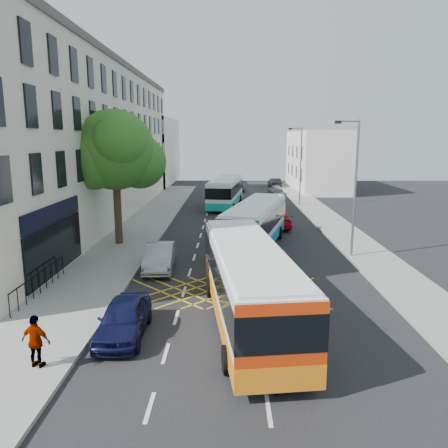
{
  "coord_description": "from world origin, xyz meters",
  "views": [
    {
      "loc": [
        -1.06,
        -13.53,
        7.15
      ],
      "look_at": [
        -1.38,
        11.34,
        2.2
      ],
      "focal_mm": 35.0,
      "sensor_mm": 36.0,
      "label": 1
    }
  ],
  "objects_px": {
    "motorbike": "(281,353)",
    "pedestrian_far": "(36,341)",
    "red_hatchback": "(275,219)",
    "bus_mid": "(256,224)",
    "distant_car_grey": "(235,186)",
    "lamp_near": "(354,182)",
    "parked_car_blue": "(124,318)",
    "distant_car_dark": "(275,183)",
    "lamp_far": "(300,162)",
    "parked_car_silver": "(160,257)",
    "bus_near": "(248,283)",
    "bus_far": "(226,192)",
    "distant_car_silver": "(275,190)",
    "street_tree": "(115,151)"
  },
  "relations": [
    {
      "from": "red_hatchback",
      "to": "pedestrian_far",
      "type": "distance_m",
      "value": 24.31
    },
    {
      "from": "parked_car_blue",
      "to": "motorbike",
      "type": "bearing_deg",
      "value": -29.67
    },
    {
      "from": "bus_mid",
      "to": "motorbike",
      "type": "relative_size",
      "value": 5.14
    },
    {
      "from": "bus_mid",
      "to": "parked_car_blue",
      "type": "bearing_deg",
      "value": -98.1
    },
    {
      "from": "red_hatchback",
      "to": "motorbike",
      "type": "bearing_deg",
      "value": 77.66
    },
    {
      "from": "parked_car_blue",
      "to": "distant_car_dark",
      "type": "distance_m",
      "value": 49.55
    },
    {
      "from": "red_hatchback",
      "to": "lamp_far",
      "type": "bearing_deg",
      "value": -114.96
    },
    {
      "from": "lamp_far",
      "to": "parked_car_silver",
      "type": "xyz_separation_m",
      "value": [
        -11.1,
        -22.43,
        -3.91
      ]
    },
    {
      "from": "parked_car_silver",
      "to": "bus_near",
      "type": "bearing_deg",
      "value": -60.76
    },
    {
      "from": "bus_far",
      "to": "red_hatchback",
      "type": "bearing_deg",
      "value": -61.77
    },
    {
      "from": "street_tree",
      "to": "motorbike",
      "type": "height_order",
      "value": "street_tree"
    },
    {
      "from": "street_tree",
      "to": "lamp_near",
      "type": "xyz_separation_m",
      "value": [
        14.71,
        -2.97,
        -1.68
      ]
    },
    {
      "from": "motorbike",
      "to": "pedestrian_far",
      "type": "distance_m",
      "value": 7.48
    },
    {
      "from": "street_tree",
      "to": "lamp_far",
      "type": "distance_m",
      "value": 22.57
    },
    {
      "from": "red_hatchback",
      "to": "distant_car_silver",
      "type": "xyz_separation_m",
      "value": [
        2.15,
        20.85,
        -0.09
      ]
    },
    {
      "from": "motorbike",
      "to": "pedestrian_far",
      "type": "bearing_deg",
      "value": -169.38
    },
    {
      "from": "bus_mid",
      "to": "parked_car_blue",
      "type": "relative_size",
      "value": 2.68
    },
    {
      "from": "street_tree",
      "to": "parked_car_blue",
      "type": "height_order",
      "value": "street_tree"
    },
    {
      "from": "bus_near",
      "to": "pedestrian_far",
      "type": "bearing_deg",
      "value": -157.7
    },
    {
      "from": "street_tree",
      "to": "parked_car_silver",
      "type": "xyz_separation_m",
      "value": [
        3.61,
        -5.4,
        -5.58
      ]
    },
    {
      "from": "bus_mid",
      "to": "parked_car_blue",
      "type": "height_order",
      "value": "bus_mid"
    },
    {
      "from": "parked_car_silver",
      "to": "red_hatchback",
      "type": "height_order",
      "value": "parked_car_silver"
    },
    {
      "from": "lamp_far",
      "to": "distant_car_silver",
      "type": "distance_m",
      "value": 10.86
    },
    {
      "from": "parked_car_blue",
      "to": "pedestrian_far",
      "type": "bearing_deg",
      "value": -131.45
    },
    {
      "from": "bus_mid",
      "to": "motorbike",
      "type": "bearing_deg",
      "value": -75.89
    },
    {
      "from": "bus_mid",
      "to": "motorbike",
      "type": "distance_m",
      "value": 16.09
    },
    {
      "from": "lamp_far",
      "to": "bus_near",
      "type": "relative_size",
      "value": 0.71
    },
    {
      "from": "lamp_far",
      "to": "parked_car_silver",
      "type": "bearing_deg",
      "value": -116.32
    },
    {
      "from": "distant_car_dark",
      "to": "pedestrian_far",
      "type": "height_order",
      "value": "pedestrian_far"
    },
    {
      "from": "lamp_near",
      "to": "distant_car_grey",
      "type": "bearing_deg",
      "value": 101.15
    },
    {
      "from": "lamp_near",
      "to": "distant_car_dark",
      "type": "height_order",
      "value": "lamp_near"
    },
    {
      "from": "bus_mid",
      "to": "bus_far",
      "type": "bearing_deg",
      "value": 111.66
    },
    {
      "from": "pedestrian_far",
      "to": "lamp_near",
      "type": "bearing_deg",
      "value": -122.0
    },
    {
      "from": "bus_near",
      "to": "distant_car_dark",
      "type": "distance_m",
      "value": 47.54
    },
    {
      "from": "distant_car_grey",
      "to": "distant_car_silver",
      "type": "bearing_deg",
      "value": -38.29
    },
    {
      "from": "street_tree",
      "to": "parked_car_silver",
      "type": "height_order",
      "value": "street_tree"
    },
    {
      "from": "parked_car_blue",
      "to": "distant_car_grey",
      "type": "bearing_deg",
      "value": 82.96
    },
    {
      "from": "parked_car_blue",
      "to": "parked_car_silver",
      "type": "distance_m",
      "value": 8.26
    },
    {
      "from": "bus_near",
      "to": "bus_far",
      "type": "relative_size",
      "value": 1.04
    },
    {
      "from": "motorbike",
      "to": "distant_car_grey",
      "type": "distance_m",
      "value": 46.94
    },
    {
      "from": "bus_mid",
      "to": "distant_car_grey",
      "type": "height_order",
      "value": "bus_mid"
    },
    {
      "from": "parked_car_blue",
      "to": "distant_car_grey",
      "type": "distance_m",
      "value": 44.25
    },
    {
      "from": "lamp_near",
      "to": "distant_car_dark",
      "type": "relative_size",
      "value": 1.96
    },
    {
      "from": "street_tree",
      "to": "red_hatchback",
      "type": "distance_m",
      "value": 13.93
    },
    {
      "from": "parked_car_silver",
      "to": "distant_car_dark",
      "type": "xyz_separation_m",
      "value": [
        10.4,
        40.18,
        -0.04
      ]
    },
    {
      "from": "parked_car_blue",
      "to": "distant_car_silver",
      "type": "bearing_deg",
      "value": 75.43
    },
    {
      "from": "lamp_near",
      "to": "street_tree",
      "type": "bearing_deg",
      "value": 168.6
    },
    {
      "from": "pedestrian_far",
      "to": "red_hatchback",
      "type": "bearing_deg",
      "value": -100.32
    },
    {
      "from": "red_hatchback",
      "to": "distant_car_grey",
      "type": "relative_size",
      "value": 0.95
    },
    {
      "from": "motorbike",
      "to": "red_hatchback",
      "type": "relative_size",
      "value": 0.44
    }
  ]
}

